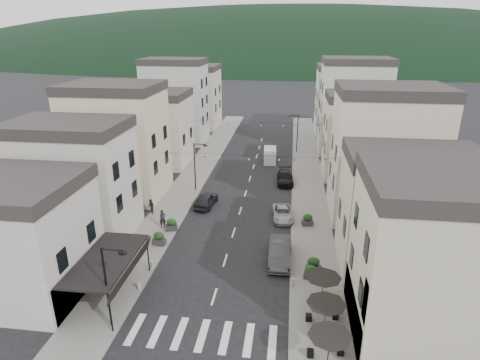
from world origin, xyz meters
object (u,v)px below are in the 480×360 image
Objects in this scene: parked_car_d at (285,178)px; pedestrian_a at (163,219)px; delivery_van at (270,155)px; parked_car_c at (283,213)px; parked_car_a at (280,254)px; parked_car_b at (280,252)px; pedestrian_b at (151,207)px; parked_car_e at (206,200)px.

parked_car_d is 18.25m from pedestrian_a.
parked_car_c is at bearing -85.92° from delivery_van.
parked_car_a is 27.42m from delivery_van.
parked_car_c is (0.00, 8.14, -0.24)m from parked_car_b.
delivery_van is at bearing 104.37° from pedestrian_b.
delivery_van reaches higher than parked_car_e.
pedestrian_a reaches higher than parked_car_c.
pedestrian_a is at bearing 158.20° from parked_car_b.
parked_car_d is at bearing -77.43° from delivery_van.
parked_car_b reaches higher than parked_car_d.
parked_car_e is at bearing -139.28° from parked_car_d.
delivery_van is 22.92m from pedestrian_b.
pedestrian_a reaches higher than parked_car_e.
parked_car_e is at bearing 73.07° from pedestrian_b.
pedestrian_b reaches higher than parked_car_b.
pedestrian_a is at bearing -168.51° from parked_car_c.
pedestrian_b reaches higher than parked_car_d.
delivery_van is at bearing 99.79° from parked_car_a.
pedestrian_a is at bearing -8.38° from pedestrian_b.
parked_car_d is 3.05× the size of pedestrian_b.
parked_car_a is at bearing -90.67° from parked_car_b.
pedestrian_a reaches higher than pedestrian_b.
parked_car_c is 0.98× the size of delivery_van.
parked_car_c is 8.77m from parked_car_e.
pedestrian_b is at bearing -144.42° from parked_car_d.
parked_car_d is 9.01m from delivery_van.
pedestrian_b is (-2.17, 2.82, -0.10)m from pedestrian_a.
pedestrian_a is (-11.63, -3.64, 0.42)m from parked_car_c.
delivery_van is (-2.45, 19.09, 0.42)m from parked_car_c.
parked_car_c is at bearing 172.72° from parked_car_e.
pedestrian_b is at bearing 96.77° from pedestrian_a.
parked_car_b is 8.14m from parked_car_c.
parked_car_c is 1.00× the size of parked_car_e.
parked_car_b is 12.47m from pedestrian_a.
parked_car_e is (-8.51, 10.33, 0.01)m from parked_car_a.
delivery_van is 24.51m from pedestrian_a.
delivery_van is at bearing 91.43° from parked_car_c.
parked_car_b is 1.05× the size of parked_car_d.
parked_car_b is at bearing 16.12° from pedestrian_b.
delivery_van reaches higher than parked_car_a.
pedestrian_b reaches higher than parked_car_e.
parked_car_e is at bearing 160.16° from parked_car_c.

